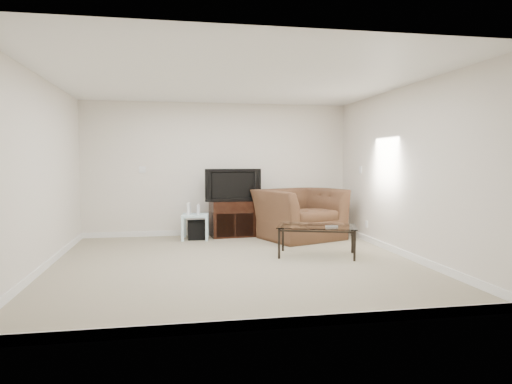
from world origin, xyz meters
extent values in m
plane|color=tan|center=(0.00, 0.00, 0.00)|extent=(5.00, 5.00, 0.00)
plane|color=white|center=(0.00, 0.00, 2.50)|extent=(5.00, 5.00, 0.00)
cube|color=silver|center=(0.00, 2.50, 1.25)|extent=(5.00, 0.02, 2.50)
cube|color=silver|center=(-2.50, 0.00, 1.25)|extent=(0.02, 5.00, 2.50)
cube|color=silver|center=(2.50, 0.00, 1.25)|extent=(0.02, 5.00, 2.50)
cube|color=white|center=(-1.40, 2.49, 1.25)|extent=(0.12, 0.02, 0.12)
cube|color=white|center=(2.49, 1.60, 1.25)|extent=(0.02, 0.09, 0.13)
cube|color=white|center=(2.49, 1.30, 0.30)|extent=(0.02, 0.08, 0.12)
cube|color=black|center=(0.24, 2.24, 0.55)|extent=(0.51, 0.38, 0.07)
imported|color=black|center=(0.24, 2.25, 0.97)|extent=(0.98, 0.24, 0.60)
cube|color=black|center=(-0.43, 2.07, 0.16)|extent=(0.33, 0.33, 0.33)
cube|color=white|center=(-0.57, 2.04, 0.55)|extent=(0.07, 0.16, 0.21)
cube|color=silver|center=(-0.40, 2.03, 0.54)|extent=(0.06, 0.14, 0.18)
imported|color=#482E20|center=(1.41, 1.79, 0.60)|extent=(1.62, 1.35, 1.21)
cube|color=#B2B2B7|center=(1.42, 0.12, 0.46)|extent=(0.18, 0.07, 0.02)
camera|label=1|loc=(-0.83, -6.16, 1.42)|focal=32.00mm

